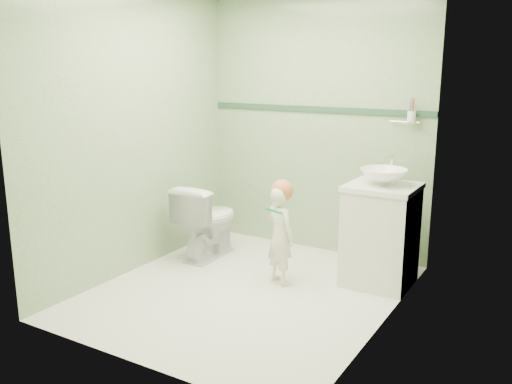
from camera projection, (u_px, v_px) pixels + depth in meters
The scene contains 12 objects.
ground at pixel (246, 291), 4.35m from camera, with size 2.50×2.50×0.00m, color white.
room_shell at pixel (246, 141), 4.08m from camera, with size 2.50×2.54×2.40m.
trim_stripe at pixel (316, 109), 5.08m from camera, with size 2.20×0.02×0.05m, color #294833.
vanity at pixel (380, 237), 4.43m from camera, with size 0.52×0.50×0.80m, color silver.
counter at pixel (383, 187), 4.33m from camera, with size 0.54×0.52×0.04m, color white.
basin at pixel (384, 177), 4.31m from camera, with size 0.37×0.37×0.13m, color white.
faucet at pixel (391, 163), 4.45m from camera, with size 0.03×0.13×0.18m.
cup_holder at pixel (411, 116), 4.59m from camera, with size 0.26×0.07×0.21m.
toilet at pixel (208, 220), 5.08m from camera, with size 0.39×0.68×0.70m, color white.
toddler at pixel (280, 236), 4.44m from camera, with size 0.29×0.19×0.81m, color beige.
hair_cap at pixel (282, 190), 4.38m from camera, with size 0.18×0.18×0.18m, color #BE6841.
teal_toothbrush at pixel (274, 210), 4.25m from camera, with size 0.12×0.14×0.08m.
Camera 1 is at (2.14, -3.45, 1.76)m, focal length 38.56 mm.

